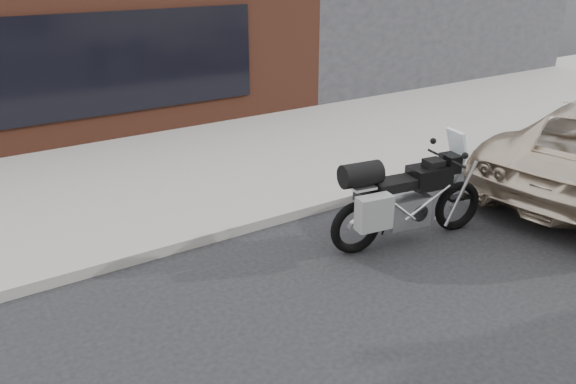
{
  "coord_description": "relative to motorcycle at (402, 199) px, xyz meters",
  "views": [
    {
      "loc": [
        -3.19,
        -2.4,
        3.74
      ],
      "look_at": [
        0.45,
        3.29,
        0.85
      ],
      "focal_mm": 35.0,
      "sensor_mm": 36.0,
      "label": 1
    }
  ],
  "objects": [
    {
      "name": "motorcycle",
      "position": [
        0.0,
        0.0,
        0.0
      ],
      "size": [
        2.43,
        0.82,
        1.54
      ],
      "rotation": [
        0.0,
        0.0,
        -0.15
      ],
      "color": "black",
      "rests_on": "ground"
    },
    {
      "name": "near_sidewalk",
      "position": [
        -1.84,
        4.39,
        -0.59
      ],
      "size": [
        44.0,
        6.0,
        0.15
      ],
      "primitive_type": "cube",
      "color": "gray",
      "rests_on": "ground"
    }
  ]
}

